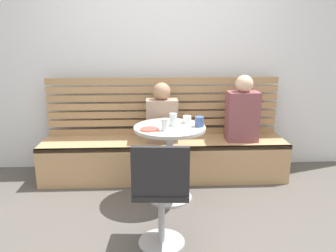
{
  "coord_description": "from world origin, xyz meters",
  "views": [
    {
      "loc": [
        -0.13,
        -2.39,
        1.57
      ],
      "look_at": [
        0.02,
        0.66,
        0.75
      ],
      "focal_mm": 36.21,
      "sensor_mm": 36.0,
      "label": 1
    }
  ],
  "objects_px": {
    "plate_small": "(150,129)",
    "cup_mug_blue": "(199,122)",
    "cafe_table": "(170,149)",
    "person_child_left": "(162,116)",
    "cup_ceramic_white": "(187,119)",
    "booth_bench": "(164,159)",
    "cup_water_clear": "(165,125)",
    "white_chair": "(161,192)",
    "person_adult": "(243,112)",
    "cup_glass_tall": "(173,120)"
  },
  "relations": [
    {
      "from": "plate_small",
      "to": "cup_mug_blue",
      "type": "bearing_deg",
      "value": 11.41
    },
    {
      "from": "cafe_table",
      "to": "cup_mug_blue",
      "type": "xyz_separation_m",
      "value": [
        0.28,
        -0.01,
        0.27
      ]
    },
    {
      "from": "cafe_table",
      "to": "person_child_left",
      "type": "height_order",
      "value": "person_child_left"
    },
    {
      "from": "cafe_table",
      "to": "cup_mug_blue",
      "type": "bearing_deg",
      "value": -2.79
    },
    {
      "from": "cafe_table",
      "to": "cup_mug_blue",
      "type": "height_order",
      "value": "cup_mug_blue"
    },
    {
      "from": "person_child_left",
      "to": "cup_ceramic_white",
      "type": "relative_size",
      "value": 8.06
    },
    {
      "from": "plate_small",
      "to": "booth_bench",
      "type": "bearing_deg",
      "value": 76.06
    },
    {
      "from": "cup_water_clear",
      "to": "white_chair",
      "type": "bearing_deg",
      "value": -94.86
    },
    {
      "from": "person_adult",
      "to": "person_child_left",
      "type": "distance_m",
      "value": 0.88
    },
    {
      "from": "plate_small",
      "to": "cup_ceramic_white",
      "type": "bearing_deg",
      "value": 32.87
    },
    {
      "from": "booth_bench",
      "to": "cafe_table",
      "type": "xyz_separation_m",
      "value": [
        0.03,
        -0.52,
        0.3
      ]
    },
    {
      "from": "person_child_left",
      "to": "booth_bench",
      "type": "bearing_deg",
      "value": 12.41
    },
    {
      "from": "white_chair",
      "to": "cup_glass_tall",
      "type": "distance_m",
      "value": 0.92
    },
    {
      "from": "cafe_table",
      "to": "cup_mug_blue",
      "type": "distance_m",
      "value": 0.39
    },
    {
      "from": "booth_bench",
      "to": "cup_glass_tall",
      "type": "height_order",
      "value": "cup_glass_tall"
    },
    {
      "from": "person_child_left",
      "to": "cup_glass_tall",
      "type": "height_order",
      "value": "person_child_left"
    },
    {
      "from": "person_adult",
      "to": "person_child_left",
      "type": "relative_size",
      "value": 1.12
    },
    {
      "from": "booth_bench",
      "to": "person_child_left",
      "type": "bearing_deg",
      "value": -167.59
    },
    {
      "from": "white_chair",
      "to": "cup_water_clear",
      "type": "height_order",
      "value": "same"
    },
    {
      "from": "cup_ceramic_white",
      "to": "cup_glass_tall",
      "type": "distance_m",
      "value": 0.18
    },
    {
      "from": "cafe_table",
      "to": "plate_small",
      "type": "distance_m",
      "value": 0.31
    },
    {
      "from": "cup_ceramic_white",
      "to": "cup_glass_tall",
      "type": "bearing_deg",
      "value": -144.71
    },
    {
      "from": "cup_mug_blue",
      "to": "person_adult",
      "type": "bearing_deg",
      "value": 42.72
    },
    {
      "from": "person_child_left",
      "to": "plate_small",
      "type": "relative_size",
      "value": 3.79
    },
    {
      "from": "white_chair",
      "to": "cup_ceramic_white",
      "type": "height_order",
      "value": "white_chair"
    },
    {
      "from": "booth_bench",
      "to": "cup_glass_tall",
      "type": "distance_m",
      "value": 0.76
    },
    {
      "from": "person_adult",
      "to": "plate_small",
      "type": "height_order",
      "value": "person_adult"
    },
    {
      "from": "plate_small",
      "to": "person_child_left",
      "type": "bearing_deg",
      "value": 78.09
    },
    {
      "from": "white_chair",
      "to": "plate_small",
      "type": "xyz_separation_m",
      "value": [
        -0.08,
        0.71,
        0.28
      ]
    },
    {
      "from": "cup_glass_tall",
      "to": "cup_water_clear",
      "type": "height_order",
      "value": "cup_glass_tall"
    },
    {
      "from": "booth_bench",
      "to": "cup_ceramic_white",
      "type": "bearing_deg",
      "value": -61.7
    },
    {
      "from": "booth_bench",
      "to": "person_adult",
      "type": "distance_m",
      "value": 1.01
    },
    {
      "from": "cafe_table",
      "to": "cup_water_clear",
      "type": "xyz_separation_m",
      "value": [
        -0.05,
        -0.14,
        0.28
      ]
    },
    {
      "from": "cup_glass_tall",
      "to": "white_chair",
      "type": "bearing_deg",
      "value": -99.44
    },
    {
      "from": "cup_glass_tall",
      "to": "cup_ceramic_white",
      "type": "bearing_deg",
      "value": 35.29
    },
    {
      "from": "person_adult",
      "to": "cup_glass_tall",
      "type": "distance_m",
      "value": 0.92
    },
    {
      "from": "person_child_left",
      "to": "plate_small",
      "type": "xyz_separation_m",
      "value": [
        -0.13,
        -0.62,
        0.02
      ]
    },
    {
      "from": "plate_small",
      "to": "cup_glass_tall",
      "type": "bearing_deg",
      "value": 31.23
    },
    {
      "from": "booth_bench",
      "to": "cup_glass_tall",
      "type": "bearing_deg",
      "value": -82.31
    },
    {
      "from": "booth_bench",
      "to": "person_child_left",
      "type": "xyz_separation_m",
      "value": [
        -0.02,
        -0.01,
        0.5
      ]
    },
    {
      "from": "cup_water_clear",
      "to": "cup_mug_blue",
      "type": "bearing_deg",
      "value": 20.76
    },
    {
      "from": "person_adult",
      "to": "cup_glass_tall",
      "type": "bearing_deg",
      "value": -149.6
    },
    {
      "from": "cafe_table",
      "to": "white_chair",
      "type": "relative_size",
      "value": 0.87
    },
    {
      "from": "white_chair",
      "to": "cup_glass_tall",
      "type": "height_order",
      "value": "cup_glass_tall"
    },
    {
      "from": "white_chair",
      "to": "cup_water_clear",
      "type": "bearing_deg",
      "value": 85.14
    },
    {
      "from": "cup_mug_blue",
      "to": "cup_glass_tall",
      "type": "relative_size",
      "value": 0.79
    },
    {
      "from": "white_chair",
      "to": "cup_glass_tall",
      "type": "bearing_deg",
      "value": 80.56
    },
    {
      "from": "person_adult",
      "to": "cup_water_clear",
      "type": "distance_m",
      "value": 1.08
    },
    {
      "from": "person_adult",
      "to": "cup_water_clear",
      "type": "relative_size",
      "value": 6.58
    },
    {
      "from": "person_adult",
      "to": "cup_mug_blue",
      "type": "bearing_deg",
      "value": -137.28
    }
  ]
}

